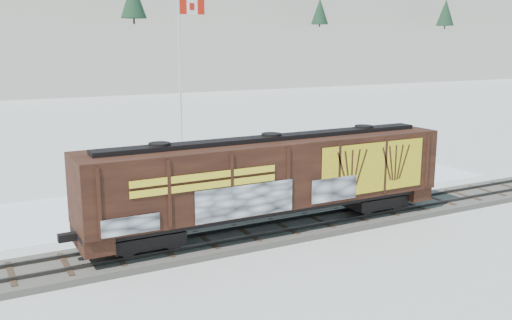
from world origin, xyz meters
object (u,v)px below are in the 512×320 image
car_silver (135,190)px  flagpole (182,110)px  car_white (262,172)px  hopper_railcar (271,176)px  car_dark (278,184)px

car_silver → flagpole: bearing=-22.4°
car_white → car_silver: bearing=82.0°
hopper_railcar → car_white: hopper_railcar is taller
hopper_railcar → car_white: 9.68m
car_silver → hopper_railcar: bearing=-134.0°
flagpole → car_silver: flagpole is taller
car_silver → car_white: size_ratio=0.78×
hopper_railcar → flagpole: flagpole is taller
flagpole → hopper_railcar: bearing=-94.2°
car_dark → car_silver: bearing=54.1°
car_white → car_dark: car_white is taller
car_dark → flagpole: bearing=2.6°
car_silver → car_dark: 8.18m
flagpole → car_silver: bearing=-133.2°
flagpole → car_dark: bearing=-71.6°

